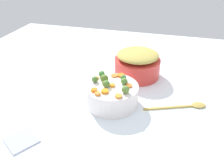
% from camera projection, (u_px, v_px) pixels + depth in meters
% --- Properties ---
extents(tabletop, '(2.40, 2.40, 0.02)m').
position_uv_depth(tabletop, '(111.00, 110.00, 1.17)').
color(tabletop, white).
rests_on(tabletop, ground).
extents(serving_bowl_carrots, '(0.26, 0.26, 0.11)m').
position_uv_depth(serving_bowl_carrots, '(112.00, 95.00, 1.18)').
color(serving_bowl_carrots, white).
rests_on(serving_bowl_carrots, tabletop).
extents(metal_pot, '(0.28, 0.28, 0.11)m').
position_uv_depth(metal_pot, '(137.00, 67.00, 1.44)').
color(metal_pot, red).
rests_on(metal_pot, tabletop).
extents(stuffing_mound, '(0.25, 0.25, 0.05)m').
position_uv_depth(stuffing_mound, '(138.00, 55.00, 1.39)').
color(stuffing_mound, tan).
rests_on(stuffing_mound, metal_pot).
extents(carrot_slice_0, '(0.05, 0.05, 0.01)m').
position_uv_depth(carrot_slice_0, '(114.00, 76.00, 1.24)').
color(carrot_slice_0, orange).
rests_on(carrot_slice_0, serving_bowl_carrots).
extents(carrot_slice_1, '(0.05, 0.05, 0.01)m').
position_uv_depth(carrot_slice_1, '(105.00, 91.00, 1.10)').
color(carrot_slice_1, orange).
rests_on(carrot_slice_1, serving_bowl_carrots).
extents(carrot_slice_2, '(0.03, 0.03, 0.01)m').
position_uv_depth(carrot_slice_2, '(112.00, 85.00, 1.15)').
color(carrot_slice_2, orange).
rests_on(carrot_slice_2, serving_bowl_carrots).
extents(carrot_slice_3, '(0.03, 0.03, 0.01)m').
position_uv_depth(carrot_slice_3, '(98.00, 94.00, 1.08)').
color(carrot_slice_3, orange).
rests_on(carrot_slice_3, serving_bowl_carrots).
extents(carrot_slice_4, '(0.04, 0.04, 0.01)m').
position_uv_depth(carrot_slice_4, '(129.00, 86.00, 1.15)').
color(carrot_slice_4, orange).
rests_on(carrot_slice_4, serving_bowl_carrots).
extents(carrot_slice_5, '(0.05, 0.05, 0.01)m').
position_uv_depth(carrot_slice_5, '(121.00, 75.00, 1.24)').
color(carrot_slice_5, orange).
rests_on(carrot_slice_5, serving_bowl_carrots).
extents(carrot_slice_6, '(0.03, 0.03, 0.01)m').
position_uv_depth(carrot_slice_6, '(97.00, 78.00, 1.21)').
color(carrot_slice_6, orange).
rests_on(carrot_slice_6, serving_bowl_carrots).
extents(carrot_slice_7, '(0.04, 0.04, 0.01)m').
position_uv_depth(carrot_slice_7, '(94.00, 90.00, 1.11)').
color(carrot_slice_7, orange).
rests_on(carrot_slice_7, serving_bowl_carrots).
extents(carrot_slice_8, '(0.04, 0.04, 0.01)m').
position_uv_depth(carrot_slice_8, '(119.00, 96.00, 1.07)').
color(carrot_slice_8, orange).
rests_on(carrot_slice_8, serving_bowl_carrots).
extents(brussels_sprout_0, '(0.04, 0.04, 0.04)m').
position_uv_depth(brussels_sprout_0, '(104.00, 79.00, 1.18)').
color(brussels_sprout_0, '#537026').
rests_on(brussels_sprout_0, serving_bowl_carrots).
extents(brussels_sprout_1, '(0.03, 0.03, 0.03)m').
position_uv_depth(brussels_sprout_1, '(123.00, 78.00, 1.20)').
color(brussels_sprout_1, '#457937').
rests_on(brussels_sprout_1, serving_bowl_carrots).
extents(brussels_sprout_2, '(0.03, 0.03, 0.03)m').
position_uv_depth(brussels_sprout_2, '(124.00, 81.00, 1.16)').
color(brussels_sprout_2, '#558538').
rests_on(brussels_sprout_2, serving_bowl_carrots).
extents(brussels_sprout_3, '(0.03, 0.03, 0.03)m').
position_uv_depth(brussels_sprout_3, '(102.00, 74.00, 1.23)').
color(brussels_sprout_3, '#46863E').
rests_on(brussels_sprout_3, serving_bowl_carrots).
extents(brussels_sprout_4, '(0.04, 0.04, 0.04)m').
position_uv_depth(brussels_sprout_4, '(125.00, 90.00, 1.09)').
color(brussels_sprout_4, '#5D8338').
rests_on(brussels_sprout_4, serving_bowl_carrots).
extents(brussels_sprout_5, '(0.03, 0.03, 0.03)m').
position_uv_depth(brussels_sprout_5, '(95.00, 79.00, 1.18)').
color(brussels_sprout_5, '#4C7932').
rests_on(brussels_sprout_5, serving_bowl_carrots).
extents(brussels_sprout_6, '(0.04, 0.04, 0.04)m').
position_uv_depth(brussels_sprout_6, '(106.00, 84.00, 1.14)').
color(brussels_sprout_6, '#547E31').
rests_on(brussels_sprout_6, serving_bowl_carrots).
extents(wooden_spoon, '(0.31, 0.15, 0.01)m').
position_uv_depth(wooden_spoon, '(188.00, 106.00, 1.18)').
color(wooden_spoon, '#A98F41').
rests_on(wooden_spoon, tabletop).
extents(dish_towel, '(0.16, 0.16, 0.01)m').
position_uv_depth(dish_towel, '(21.00, 140.00, 0.98)').
color(dish_towel, '#A5A8C0').
rests_on(dish_towel, tabletop).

